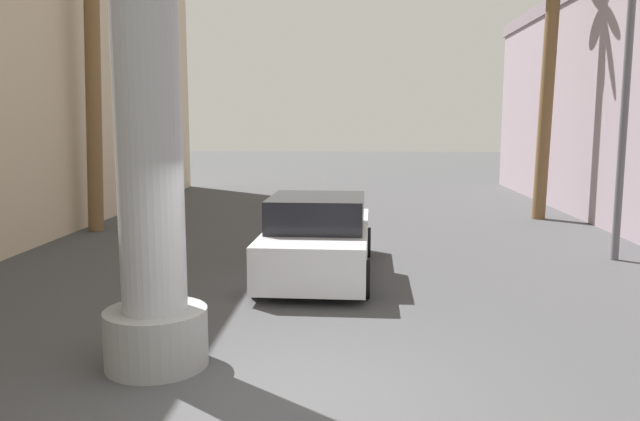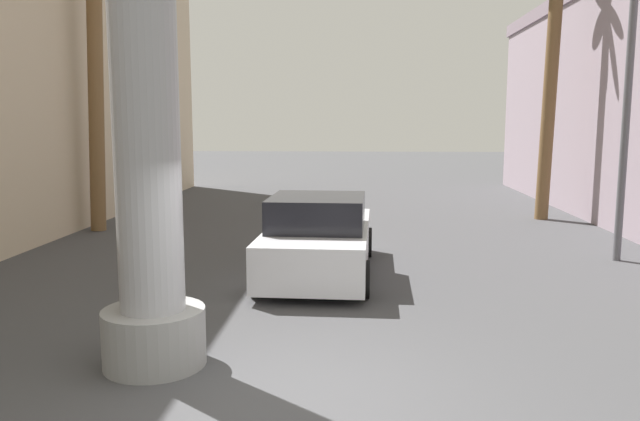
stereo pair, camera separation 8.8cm
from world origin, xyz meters
name	(u,v)px [view 2 (the right image)]	position (x,y,z in m)	size (l,w,h in m)	color
ground_plane	(333,234)	(0.00, 10.00, 0.00)	(91.97, 91.97, 0.00)	#424244
street_lamp	(607,58)	(5.71, 7.27, 4.22)	(2.83, 0.28, 6.88)	#59595E
car_lead	(319,239)	(-0.09, 5.64, 0.70)	(2.12, 4.70, 1.56)	black
palm_tree_mid_right	(552,55)	(6.28, 12.96, 4.87)	(2.39, 2.40, 8.12)	brown
palm_tree_mid_left	(92,18)	(-6.36, 10.34, 5.62)	(3.11, 2.84, 9.54)	brown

